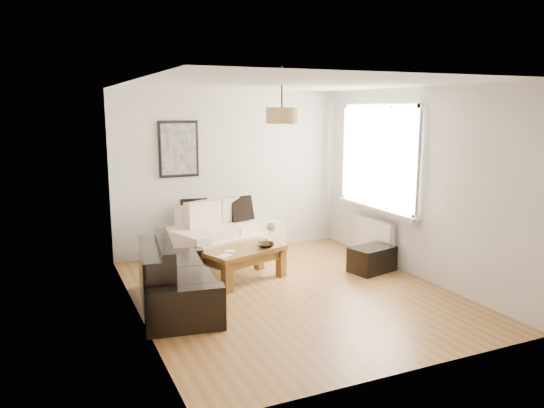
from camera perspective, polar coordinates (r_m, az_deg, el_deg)
name	(u,v)px	position (r m, az deg, el deg)	size (l,w,h in m)	color
floor	(291,292)	(6.77, 2.11, -9.63)	(4.50, 4.50, 0.00)	brown
ceiling	(293,84)	(6.36, 2.27, 12.95)	(3.80, 4.50, 0.00)	white
wall_back	(230,172)	(8.49, -4.56, 3.50)	(3.80, 0.04, 2.60)	silver
wall_front	(410,231)	(4.57, 14.79, -2.84)	(3.80, 0.04, 2.60)	silver
wall_left	(135,203)	(5.86, -14.72, 0.06)	(0.04, 4.50, 2.60)	silver
wall_right	(415,183)	(7.47, 15.39, 2.21)	(0.04, 4.50, 2.60)	silver
window_bay	(379,157)	(8.04, 11.65, 5.08)	(0.14, 1.90, 1.60)	white
radiator	(374,236)	(8.21, 11.11, -3.43)	(0.10, 0.90, 0.52)	white
poster	(178,149)	(8.18, -10.18, 5.93)	(0.62, 0.04, 0.87)	black
pendant_shade	(282,115)	(6.63, 1.08, 9.65)	(0.40, 0.40, 0.20)	tan
loveseat_cream	(225,232)	(8.12, -5.11, -3.06)	(1.73, 0.94, 0.86)	beige
sofa_leather	(177,276)	(6.30, -10.28, -7.78)	(1.70, 0.83, 0.74)	black
coffee_table	(244,264)	(7.17, -3.08, -6.57)	(1.11, 0.60, 0.45)	brown
ottoman	(372,259)	(7.68, 10.86, -5.93)	(0.64, 0.41, 0.36)	black
cushion_left	(194,212)	(8.13, -8.48, -0.86)	(0.41, 0.13, 0.41)	black
cushion_right	(241,209)	(8.36, -3.42, -0.50)	(0.39, 0.12, 0.39)	black
fruit_bowl	(266,245)	(7.12, -0.68, -4.53)	(0.23, 0.23, 0.06)	black
orange_a	(263,241)	(7.29, -0.98, -4.08)	(0.08, 0.08, 0.08)	#F95F15
orange_b	(267,241)	(7.29, -0.51, -4.08)	(0.09, 0.09, 0.09)	orange
orange_c	(260,242)	(7.27, -1.34, -4.13)	(0.07, 0.07, 0.07)	orange
papers	(224,256)	(6.74, -5.22, -5.69)	(0.19, 0.13, 0.01)	silver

